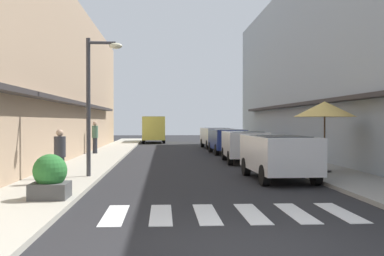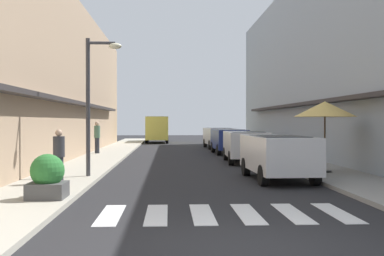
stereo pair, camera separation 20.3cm
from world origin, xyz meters
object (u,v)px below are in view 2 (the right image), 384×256
(parked_car_far, at_px, (229,138))
(cafe_umbrella, at_px, (325,109))
(parked_car_near, at_px, (278,152))
(parked_car_distant, at_px, (219,135))
(parked_car_mid, at_px, (245,143))
(street_lamp, at_px, (94,90))
(pedestrian_walking_far, at_px, (97,136))
(pedestrian_walking_near, at_px, (59,155))
(planter_corner, at_px, (47,178))
(delivery_van, at_px, (157,127))

(parked_car_far, relative_size, cafe_umbrella, 1.60)
(parked_car_near, xyz_separation_m, parked_car_distant, (-0.00, 18.24, 0.00))
(parked_car_mid, distance_m, parked_car_distant, 11.69)
(street_lamp, height_order, pedestrian_walking_far, street_lamp)
(parked_car_far, xyz_separation_m, cafe_umbrella, (2.00, -11.16, 1.44))
(pedestrian_walking_near, bearing_deg, cafe_umbrella, -41.28)
(parked_car_mid, xyz_separation_m, pedestrian_walking_near, (-6.82, -7.72, 0.03))
(parked_car_mid, xyz_separation_m, pedestrian_walking_far, (-7.65, 5.09, 0.16))
(parked_car_far, bearing_deg, planter_corner, -111.43)
(pedestrian_walking_far, bearing_deg, parked_car_distant, -137.65)
(parked_car_near, bearing_deg, parked_car_mid, 90.00)
(parked_car_near, distance_m, pedestrian_walking_near, 6.92)
(parked_car_far, distance_m, delivery_van, 15.52)
(planter_corner, relative_size, pedestrian_walking_near, 0.66)
(parked_car_far, bearing_deg, parked_car_mid, -90.00)
(street_lamp, height_order, pedestrian_walking_near, street_lamp)
(delivery_van, bearing_deg, pedestrian_walking_far, -100.86)
(pedestrian_walking_near, distance_m, pedestrian_walking_far, 12.84)
(street_lamp, xyz_separation_m, pedestrian_walking_near, (-0.78, -1.70, -2.02))
(parked_car_near, xyz_separation_m, pedestrian_walking_near, (-6.82, -1.17, 0.03))
(parked_car_distant, height_order, planter_corner, parked_car_distant)
(parked_car_mid, bearing_deg, parked_car_far, 90.00)
(pedestrian_walking_near, relative_size, pedestrian_walking_far, 0.88)
(delivery_van, bearing_deg, cafe_umbrella, -75.62)
(street_lamp, xyz_separation_m, cafe_umbrella, (8.04, 0.77, -0.61))
(parked_car_mid, bearing_deg, parked_car_distant, 90.00)
(delivery_van, distance_m, street_lamp, 26.81)
(delivery_van, bearing_deg, parked_car_far, -72.53)
(street_lamp, distance_m, pedestrian_walking_near, 2.75)
(delivery_van, relative_size, pedestrian_walking_near, 3.44)
(pedestrian_walking_far, bearing_deg, planter_corner, 96.00)
(parked_car_near, xyz_separation_m, parked_car_far, (-0.00, 12.46, -0.00))
(parked_car_near, distance_m, planter_corner, 7.57)
(parked_car_near, distance_m, street_lamp, 6.40)
(parked_car_distant, height_order, delivery_van, delivery_van)
(parked_car_mid, bearing_deg, parked_car_near, -90.00)
(planter_corner, xyz_separation_m, pedestrian_walking_far, (-1.21, 15.60, 0.47))
(parked_car_far, relative_size, parked_car_distant, 0.90)
(parked_car_far, height_order, pedestrian_walking_near, pedestrian_walking_near)
(parked_car_mid, relative_size, planter_corner, 3.91)
(parked_car_near, relative_size, street_lamp, 0.90)
(street_lamp, relative_size, cafe_umbrella, 1.80)
(parked_car_far, bearing_deg, parked_car_near, -90.00)
(planter_corner, height_order, pedestrian_walking_near, pedestrian_walking_near)
(parked_car_near, relative_size, parked_car_mid, 1.01)
(pedestrian_walking_far, bearing_deg, parked_car_near, 124.90)
(street_lamp, bearing_deg, delivery_van, 87.03)
(parked_car_near, bearing_deg, pedestrian_walking_far, 123.32)
(parked_car_distant, distance_m, delivery_van, 10.16)
(parked_car_near, relative_size, pedestrian_walking_far, 2.28)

